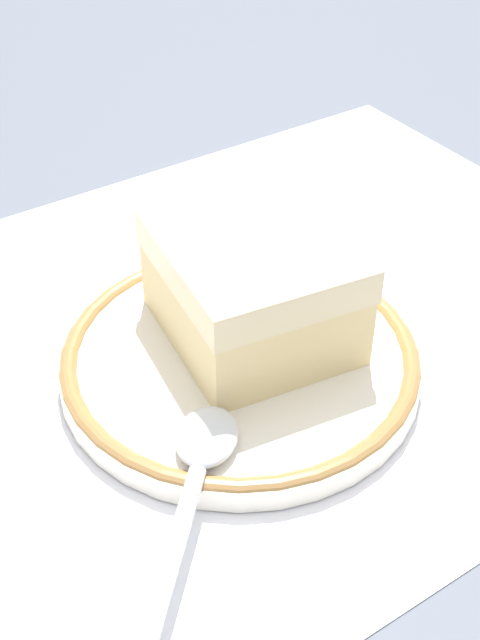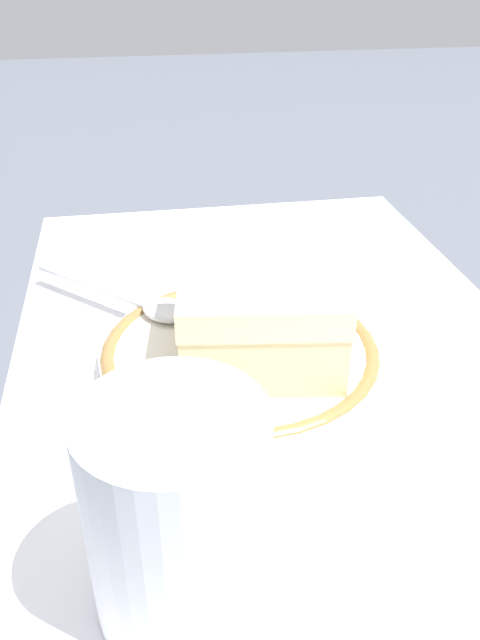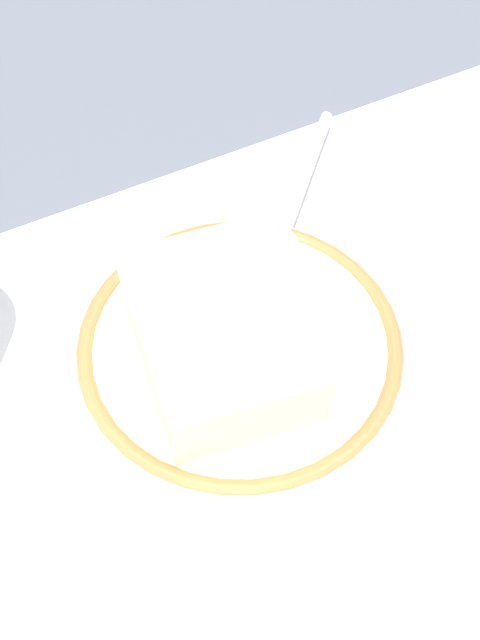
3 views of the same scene
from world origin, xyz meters
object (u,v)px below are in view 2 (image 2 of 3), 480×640
Objects in this scene: cake_slice at (261,320)px; cup at (178,527)px; spoon at (138,300)px; plate at (240,353)px.

cup reaches higher than cake_slice.
spoon is 0.22m from cup.
cake_slice reaches higher than spoon.
cup reaches higher than plate.
cake_slice is 0.16m from cup.
spoon is (-0.06, -0.06, 0.01)m from plate.
cup is (0.16, -0.05, 0.03)m from plate.
spoon is at bearing -135.86° from plate.
cup reaches higher than spoon.
plate is 0.04m from cake_slice.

